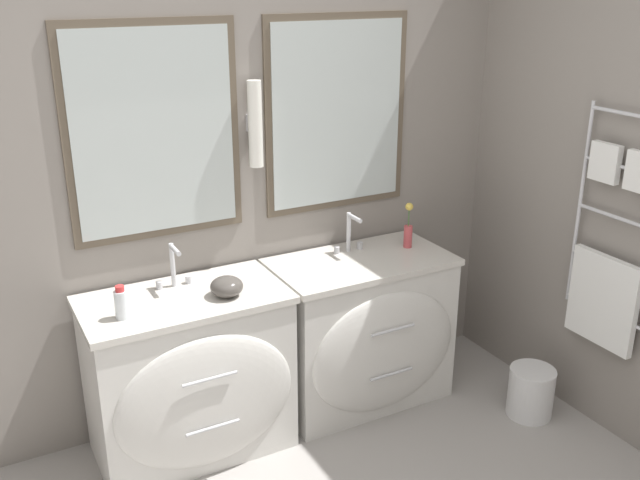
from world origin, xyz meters
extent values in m
cube|color=gray|center=(0.00, 1.73, 1.30)|extent=(4.99, 0.06, 2.60)
cube|color=brown|center=(-0.19, 1.69, 1.50)|extent=(0.80, 0.02, 0.98)
cube|color=#B2BCBA|center=(-0.19, 1.68, 1.50)|extent=(0.73, 0.01, 0.91)
cube|color=brown|center=(0.75, 1.69, 1.50)|extent=(0.80, 0.02, 0.98)
cube|color=#B2BCBA|center=(0.75, 1.68, 1.50)|extent=(0.73, 0.01, 0.91)
cylinder|color=white|center=(0.28, 1.65, 1.50)|extent=(0.07, 0.07, 0.41)
cube|color=silver|center=(0.28, 1.69, 1.50)|extent=(0.05, 0.02, 0.08)
cube|color=gray|center=(1.73, 0.76, 1.30)|extent=(0.06, 3.55, 2.60)
cylinder|color=silver|center=(1.66, 0.89, 1.11)|extent=(0.02, 0.02, 1.01)
cylinder|color=silver|center=(1.66, 0.66, 1.58)|extent=(0.02, 0.45, 0.02)
cylinder|color=silver|center=(1.66, 0.66, 1.34)|extent=(0.02, 0.45, 0.02)
cylinder|color=silver|center=(1.66, 0.66, 1.11)|extent=(0.02, 0.45, 0.02)
cylinder|color=silver|center=(1.66, 0.66, 0.87)|extent=(0.02, 0.45, 0.02)
cylinder|color=silver|center=(1.66, 0.66, 0.63)|extent=(0.02, 0.45, 0.02)
cube|color=white|center=(1.64, 0.66, 0.69)|extent=(0.04, 0.38, 0.45)
cube|color=white|center=(1.64, 0.76, 1.35)|extent=(0.04, 0.15, 0.18)
cube|color=silver|center=(-0.19, 1.43, 0.39)|extent=(0.90, 0.48, 0.77)
ellipsoid|color=silver|center=(-0.19, 1.19, 0.39)|extent=(0.83, 0.11, 0.65)
cube|color=beige|center=(-0.19, 1.43, 0.79)|extent=(0.92, 0.51, 0.03)
ellipsoid|color=white|center=(-0.19, 1.41, 0.75)|extent=(0.35, 0.30, 0.10)
cylinder|color=silver|center=(-0.19, 1.13, 0.54)|extent=(0.25, 0.01, 0.01)
cylinder|color=silver|center=(-0.19, 1.13, 0.29)|extent=(0.25, 0.01, 0.01)
cube|color=silver|center=(0.75, 1.43, 0.39)|extent=(0.90, 0.48, 0.77)
ellipsoid|color=silver|center=(0.75, 1.19, 0.39)|extent=(0.83, 0.11, 0.65)
cube|color=beige|center=(0.75, 1.43, 0.79)|extent=(0.92, 0.51, 0.03)
ellipsoid|color=white|center=(0.75, 1.41, 0.75)|extent=(0.35, 0.30, 0.10)
cylinder|color=silver|center=(0.75, 1.13, 0.54)|extent=(0.25, 0.01, 0.01)
cylinder|color=silver|center=(0.75, 1.13, 0.29)|extent=(0.25, 0.01, 0.01)
cylinder|color=silver|center=(-0.19, 1.56, 0.91)|extent=(0.02, 0.02, 0.21)
cylinder|color=silver|center=(-0.19, 1.50, 1.00)|extent=(0.02, 0.12, 0.02)
cylinder|color=silver|center=(-0.26, 1.56, 0.82)|extent=(0.03, 0.03, 0.04)
cylinder|color=silver|center=(-0.12, 1.56, 0.82)|extent=(0.03, 0.03, 0.04)
cylinder|color=silver|center=(0.75, 1.56, 0.91)|extent=(0.02, 0.02, 0.21)
cylinder|color=silver|center=(0.75, 1.50, 1.00)|extent=(0.02, 0.12, 0.02)
cylinder|color=silver|center=(0.68, 1.56, 0.82)|extent=(0.03, 0.03, 0.04)
cylinder|color=silver|center=(0.82, 1.56, 0.82)|extent=(0.03, 0.03, 0.04)
cylinder|color=silver|center=(-0.48, 1.35, 0.86)|extent=(0.06, 0.06, 0.12)
cylinder|color=red|center=(-0.48, 1.35, 0.94)|extent=(0.04, 0.04, 0.02)
ellipsoid|color=#4C4742|center=(-0.01, 1.35, 0.85)|extent=(0.15, 0.15, 0.09)
cylinder|color=#CC4C51|center=(1.06, 1.46, 0.86)|extent=(0.05, 0.05, 0.12)
cylinder|color=#477238|center=(1.06, 1.46, 0.97)|extent=(0.01, 0.01, 0.11)
sphere|color=#E5BF47|center=(1.06, 1.46, 1.03)|extent=(0.04, 0.04, 0.04)
cylinder|color=silver|center=(1.45, 0.86, 0.13)|extent=(0.23, 0.23, 0.26)
torus|color=silver|center=(1.45, 0.86, 0.26)|extent=(0.24, 0.24, 0.01)
camera|label=1|loc=(-1.02, -1.42, 2.16)|focal=40.00mm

